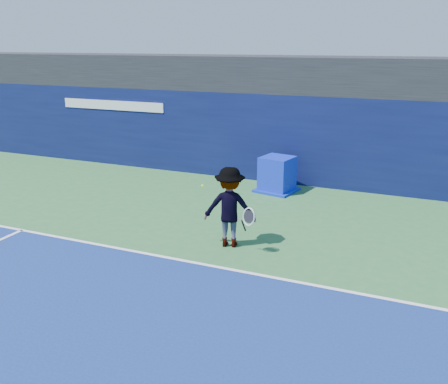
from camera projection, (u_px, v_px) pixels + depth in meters
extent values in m
plane|color=#2E6734|center=(115.00, 333.00, 8.36)|extent=(80.00, 80.00, 0.00)
cube|color=white|center=(195.00, 263.00, 10.99)|extent=(24.00, 0.10, 0.01)
cube|color=black|center=(302.00, 74.00, 17.42)|extent=(36.00, 3.00, 1.20)
cube|color=#0B123E|center=(292.00, 138.00, 17.15)|extent=(36.00, 1.00, 3.00)
cube|color=white|center=(112.00, 105.00, 19.12)|extent=(4.50, 0.04, 0.35)
cube|color=#0E20C4|center=(277.00, 174.00, 16.15)|extent=(1.11, 1.11, 1.14)
cube|color=#0B25A6|center=(277.00, 190.00, 16.30)|extent=(1.39, 1.39, 0.08)
imported|color=silver|center=(230.00, 207.00, 11.70)|extent=(1.39, 1.02, 1.92)
cylinder|color=black|center=(244.00, 226.00, 11.40)|extent=(0.09, 0.17, 0.30)
torus|color=white|center=(249.00, 217.00, 11.23)|extent=(0.35, 0.20, 0.34)
cylinder|color=black|center=(249.00, 217.00, 11.23)|extent=(0.30, 0.15, 0.29)
sphere|color=#C7F41B|center=(203.00, 186.00, 12.91)|extent=(0.07, 0.07, 0.07)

